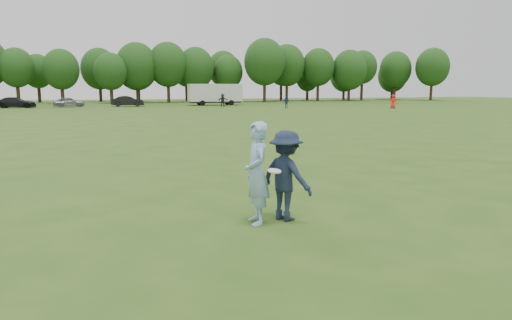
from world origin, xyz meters
The scene contains 13 objects.
ground centered at (0.00, 0.00, 0.00)m, with size 200.00×200.00×0.00m, color #294D15.
thrower centered at (0.29, -0.61, 1.01)m, with size 0.74×0.48×2.02m, color #8FB2DD.
defender centered at (0.93, -0.54, 0.91)m, with size 1.18×0.68×1.82m, color #1B263B.
player_far_b centered at (19.66, 46.39, 0.78)m, with size 0.91×0.38×1.55m, color navy.
player_far_c centered at (32.56, 41.67, 0.89)m, with size 0.87×0.56×1.77m, color red.
player_far_d centered at (13.04, 53.76, 0.91)m, with size 1.68×0.54×1.81m, color #272727.
car_d centered at (-13.86, 58.56, 0.70)m, with size 1.97×4.85×1.41m, color black.
car_e centered at (-7.40, 58.93, 0.70)m, with size 1.65×4.10×1.40m, color gray.
car_f centered at (0.41, 58.55, 0.74)m, with size 1.57×4.49×1.48m, color black.
field_cone centered at (15.78, 42.44, 0.15)m, with size 0.28×0.28×0.30m, color #F44E0C.
disc_in_play centered at (0.57, -0.83, 1.08)m, with size 0.30×0.30×0.08m.
cargo_trailer centered at (13.22, 59.32, 1.78)m, with size 9.00×2.75×3.20m.
treeline centered at (2.81, 76.90, 6.26)m, with size 130.35×18.39×11.74m.
Camera 1 is at (-2.42, -8.91, 2.66)m, focal length 32.00 mm.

